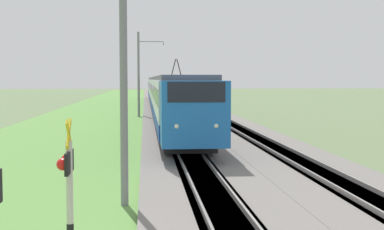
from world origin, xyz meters
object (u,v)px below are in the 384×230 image
passenger_train (163,91)px  catenary_mast_near (126,64)px  crossing_signal_aux (69,192)px  catenary_mast_mid (139,74)px

passenger_train → catenary_mast_near: 45.72m
passenger_train → crossing_signal_aux: 52.12m
catenary_mast_near → catenary_mast_mid: 36.29m
catenary_mast_near → catenary_mast_mid: bearing=0.0°
crossing_signal_aux → catenary_mast_mid: bearing=-91.0°
catenary_mast_mid → catenary_mast_near: bearing=-180.0°
crossing_signal_aux → catenary_mast_near: catenary_mast_near is taller
catenary_mast_mid → passenger_train: bearing=-15.2°
crossing_signal_aux → catenary_mast_near: (6.40, -0.73, 2.28)m
passenger_train → crossing_signal_aux: passenger_train is taller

